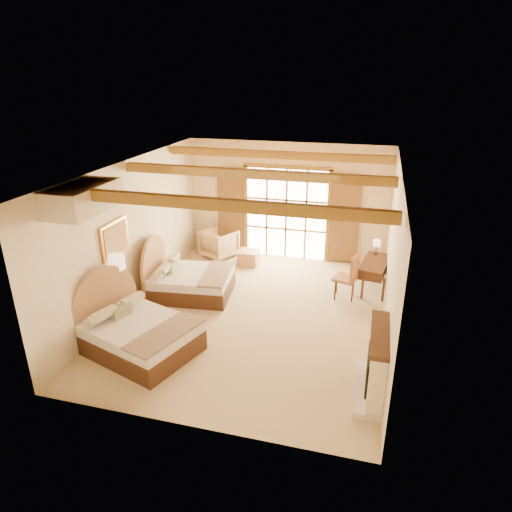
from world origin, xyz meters
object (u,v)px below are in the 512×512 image
(nightstand, at_px, (123,313))
(armchair, at_px, (219,243))
(bed_far, at_px, (185,279))
(bed_near, at_px, (133,332))
(desk, at_px, (374,274))

(nightstand, height_order, armchair, armchair)
(bed_far, relative_size, armchair, 2.34)
(bed_near, xyz_separation_m, bed_far, (0.01, 2.44, -0.02))
(armchair, bearing_deg, nightstand, 107.39)
(bed_near, distance_m, nightstand, 1.02)
(nightstand, relative_size, desk, 0.40)
(bed_near, bearing_deg, bed_far, 108.43)
(nightstand, bearing_deg, bed_near, -54.26)
(nightstand, relative_size, armchair, 0.64)
(bed_near, relative_size, nightstand, 4.34)
(nightstand, height_order, desk, desk)
(desk, bearing_deg, nightstand, -138.38)
(bed_far, distance_m, desk, 4.51)
(desk, bearing_deg, armchair, 176.51)
(bed_near, height_order, armchair, bed_near)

